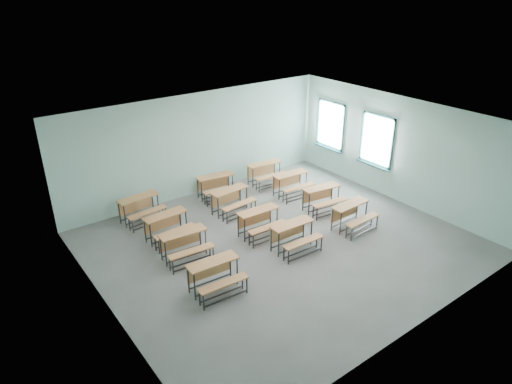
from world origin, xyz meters
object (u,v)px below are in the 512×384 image
desk_unit_r3c0 (141,206)px  desk_unit_r3c1 (217,184)px  desk_unit_r1c2 (323,195)px  desk_unit_r1c0 (185,242)px  desk_unit_r2c2 (292,181)px  desk_unit_r0c1 (294,233)px  desk_unit_r0c0 (215,272)px  desk_unit_r2c1 (232,198)px  desk_unit_r1c1 (260,219)px  desk_unit_r0c2 (353,213)px  desk_unit_r3c2 (266,171)px  desk_unit_r2c0 (168,224)px

desk_unit_r3c0 → desk_unit_r3c1: size_ratio=0.98×
desk_unit_r1c2 → desk_unit_r1c0: bearing=-173.8°
desk_unit_r1c2 → desk_unit_r2c2: bearing=100.4°
desk_unit_r3c1 → desk_unit_r0c1: bearing=-82.8°
desk_unit_r3c1 → desk_unit_r0c0: bearing=-114.6°
desk_unit_r1c2 → desk_unit_r3c0: same height
desk_unit_r3c0 → desk_unit_r3c1: 2.51m
desk_unit_r2c2 → desk_unit_r3c1: (-1.99, 1.27, 0.00)m
desk_unit_r0c1 → desk_unit_r1c0: bearing=154.6°
desk_unit_r2c1 → desk_unit_r1c1: bearing=-98.6°
desk_unit_r1c1 → desk_unit_r3c0: (-2.20, 2.63, 0.00)m
desk_unit_r1c2 → desk_unit_r3c0: 5.24m
desk_unit_r0c2 → desk_unit_r3c2: 3.76m
desk_unit_r1c2 → desk_unit_r2c2: size_ratio=1.04×
desk_unit_r3c2 → desk_unit_r2c0: bearing=-157.8°
desk_unit_r2c2 → desk_unit_r3c1: bearing=151.6°
desk_unit_r1c0 → desk_unit_r2c1: 2.62m
desk_unit_r0c2 → desk_unit_r2c2: (0.06, 2.57, 0.00)m
desk_unit_r0c2 → desk_unit_r1c0: same height
desk_unit_r2c0 → desk_unit_r2c2: (4.36, 0.12, 0.00)m
desk_unit_r2c1 → desk_unit_r2c2: same height
desk_unit_r2c2 → desk_unit_r3c2: 1.19m
desk_unit_r0c0 → desk_unit_r2c0: size_ratio=1.00×
desk_unit_r0c0 → desk_unit_r1c0: 1.50m
desk_unit_r2c1 → desk_unit_r3c1: size_ratio=0.97×
desk_unit_r3c1 → desk_unit_r2c1: bearing=-91.8°
desk_unit_r2c0 → desk_unit_r2c1: bearing=3.7°
desk_unit_r0c2 → desk_unit_r2c2: same height
desk_unit_r2c0 → desk_unit_r3c1: size_ratio=0.96×
desk_unit_r1c1 → desk_unit_r2c1: size_ratio=0.98×
desk_unit_r0c0 → desk_unit_r2c1: 3.68m
desk_unit_r0c1 → desk_unit_r1c2: size_ratio=0.95×
desk_unit_r0c1 → desk_unit_r2c1: (-0.14, 2.59, 0.00)m
desk_unit_r1c2 → desk_unit_r2c0: 4.58m
desk_unit_r0c0 → desk_unit_r0c2: 4.47m
desk_unit_r0c0 → desk_unit_r3c1: bearing=61.0°
desk_unit_r3c2 → desk_unit_r2c2: bearing=-78.7°
desk_unit_r1c0 → desk_unit_r0c0: bearing=-88.6°
desk_unit_r1c2 → desk_unit_r3c2: same height
desk_unit_r1c1 → desk_unit_r0c0: bearing=-147.2°
desk_unit_r3c0 → desk_unit_r0c1: bearing=-62.6°
desk_unit_r2c1 → desk_unit_r3c0: (-2.32, 1.12, 0.00)m
desk_unit_r0c0 → desk_unit_r0c2: bearing=5.1°
desk_unit_r0c2 → desk_unit_r3c1: (-1.93, 3.84, 0.00)m
desk_unit_r2c2 → desk_unit_r3c1: same height
desk_unit_r0c0 → desk_unit_r0c1: size_ratio=1.01×
desk_unit_r2c2 → desk_unit_r1c0: bearing=-161.0°
desk_unit_r1c2 → desk_unit_r3c2: size_ratio=1.03×
desk_unit_r1c0 → desk_unit_r3c2: 4.92m
desk_unit_r1c0 → desk_unit_r3c2: size_ratio=0.99×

